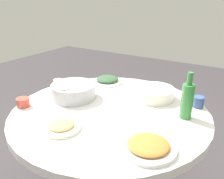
# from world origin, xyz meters

# --- Properties ---
(round_dining_table) EXTENTS (1.14, 1.14, 0.75)m
(round_dining_table) POSITION_xyz_m (0.00, 0.00, 0.63)
(round_dining_table) COLOR #99999E
(round_dining_table) RESTS_ON ground
(rice_bowl) EXTENTS (0.29, 0.29, 0.10)m
(rice_bowl) POSITION_xyz_m (0.29, -0.01, 0.80)
(rice_bowl) COLOR #B2B5BA
(rice_bowl) RESTS_ON round_dining_table
(soup_bowl) EXTENTS (0.25, 0.27, 0.07)m
(soup_bowl) POSITION_xyz_m (-0.16, -0.28, 0.79)
(soup_bowl) COLOR white
(soup_bowl) RESTS_ON round_dining_table
(dish_greens) EXTENTS (0.22, 0.22, 0.05)m
(dish_greens) POSITION_xyz_m (0.26, -0.36, 0.77)
(dish_greens) COLOR white
(dish_greens) RESTS_ON round_dining_table
(dish_tofu_braise) EXTENTS (0.25, 0.25, 0.04)m
(dish_tofu_braise) POSITION_xyz_m (-0.35, 0.24, 0.77)
(dish_tofu_braise) COLOR silver
(dish_tofu_braise) RESTS_ON round_dining_table
(dish_shrimp) EXTENTS (0.19, 0.19, 0.04)m
(dish_shrimp) POSITION_xyz_m (0.09, 0.31, 0.77)
(dish_shrimp) COLOR white
(dish_shrimp) RESTS_ON round_dining_table
(green_bottle) EXTENTS (0.06, 0.06, 0.26)m
(green_bottle) POSITION_xyz_m (-0.40, -0.13, 0.86)
(green_bottle) COLOR #35813C
(green_bottle) RESTS_ON round_dining_table
(tea_cup_near) EXTENTS (0.08, 0.08, 0.05)m
(tea_cup_near) POSITION_xyz_m (0.46, 0.24, 0.78)
(tea_cup_near) COLOR #C8483A
(tea_cup_near) RESTS_ON round_dining_table
(tea_cup_far) EXTENTS (0.06, 0.06, 0.07)m
(tea_cup_far) POSITION_xyz_m (-0.43, -0.30, 0.79)
(tea_cup_far) COLOR #3A528A
(tea_cup_far) RESTS_ON round_dining_table
(tea_cup_side) EXTENTS (0.07, 0.07, 0.05)m
(tea_cup_side) POSITION_xyz_m (0.52, -0.11, 0.78)
(tea_cup_side) COLOR silver
(tea_cup_side) RESTS_ON round_dining_table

